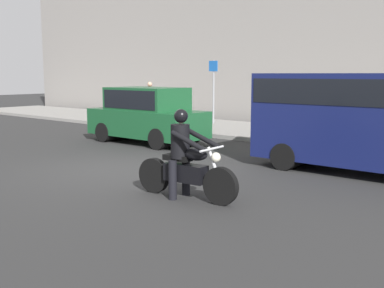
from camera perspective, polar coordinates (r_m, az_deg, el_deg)
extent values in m
plane|color=#2B2B2B|center=(11.30, -8.71, -3.06)|extent=(80.00, 80.00, 0.00)
cube|color=gray|center=(17.51, 11.51, 1.18)|extent=(40.00, 4.40, 0.14)
cylinder|color=black|center=(8.14, 3.46, -5.08)|extent=(0.67, 0.17, 0.66)
cylinder|color=black|center=(9.00, -4.59, -3.78)|extent=(0.67, 0.17, 0.66)
cylinder|color=silver|center=(8.13, 2.76, -2.81)|extent=(0.33, 0.08, 0.70)
cube|color=black|center=(8.52, -0.78, -3.49)|extent=(0.84, 0.35, 0.32)
ellipsoid|color=black|center=(8.32, 0.44, -1.26)|extent=(0.50, 0.28, 0.22)
cube|color=black|center=(8.58, -1.75, -1.65)|extent=(0.54, 0.28, 0.10)
cylinder|color=silver|center=(8.11, 2.42, -0.58)|extent=(0.10, 0.70, 0.04)
sphere|color=silver|center=(8.09, 2.89, -1.61)|extent=(0.17, 0.17, 0.17)
cylinder|color=silver|center=(8.85, -1.72, -3.84)|extent=(0.70, 0.13, 0.07)
cylinder|color=black|center=(8.47, -2.34, -4.37)|extent=(0.16, 0.16, 0.71)
cylinder|color=black|center=(8.78, -0.73, -3.90)|extent=(0.16, 0.16, 0.71)
cylinder|color=black|center=(8.49, -1.43, 0.33)|extent=(0.37, 0.37, 0.61)
cylinder|color=black|center=(8.11, -0.45, 0.33)|extent=(0.72, 0.15, 0.34)
cylinder|color=black|center=(8.46, 1.31, 0.68)|extent=(0.72, 0.15, 0.34)
sphere|color=tan|center=(8.43, -1.34, 3.17)|extent=(0.20, 0.20, 0.20)
sphere|color=black|center=(8.43, -1.34, 3.38)|extent=(0.25, 0.25, 0.25)
cube|color=#11194C|center=(11.31, 19.82, 2.92)|extent=(4.72, 1.90, 2.01)
cube|color=black|center=(11.27, 19.98, 5.97)|extent=(4.57, 1.93, 0.56)
cylinder|color=black|center=(12.02, 13.08, -0.94)|extent=(0.64, 1.96, 0.64)
cube|color=#164C28|center=(15.45, -5.43, 2.56)|extent=(4.05, 1.70, 0.84)
cube|color=#164C28|center=(15.39, -5.47, 5.45)|extent=(2.51, 1.56, 0.72)
cube|color=black|center=(15.39, -5.47, 5.45)|extent=(2.31, 1.59, 0.58)
cylinder|color=black|center=(14.62, -1.99, 0.92)|extent=(0.64, 1.76, 0.64)
cylinder|color=black|center=(16.41, -8.47, 1.66)|extent=(0.64, 1.76, 0.64)
cylinder|color=gray|center=(20.19, 2.61, 6.27)|extent=(0.08, 0.08, 2.66)
cube|color=#1959B2|center=(20.15, 2.57, 9.35)|extent=(0.44, 0.03, 0.44)
cylinder|color=black|center=(21.57, -5.25, 4.02)|extent=(0.14, 0.14, 0.88)
cylinder|color=black|center=(21.42, -4.88, 3.99)|extent=(0.14, 0.14, 0.88)
cylinder|color=#4C3823|center=(21.45, -5.09, 6.04)|extent=(0.34, 0.34, 0.65)
sphere|color=tan|center=(21.44, -5.11, 7.19)|extent=(0.21, 0.21, 0.21)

